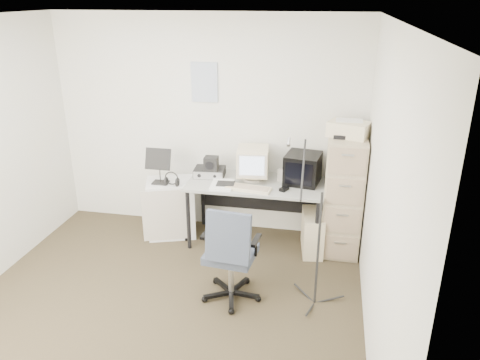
% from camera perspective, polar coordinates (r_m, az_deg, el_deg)
% --- Properties ---
extents(floor, '(3.60, 3.60, 0.01)m').
position_cam_1_polar(floor, '(4.45, -9.73, -15.56)').
color(floor, '#393021').
rests_on(floor, ground).
extents(ceiling, '(3.60, 3.60, 0.01)m').
position_cam_1_polar(ceiling, '(3.56, -12.41, 18.58)').
color(ceiling, white).
rests_on(ceiling, ground).
extents(wall_back, '(3.60, 0.02, 2.50)m').
position_cam_1_polar(wall_back, '(5.45, -3.97, 6.62)').
color(wall_back, silver).
rests_on(wall_back, ground).
extents(wall_front, '(3.60, 0.02, 2.50)m').
position_cam_1_polar(wall_front, '(2.47, -26.91, -16.04)').
color(wall_front, silver).
rests_on(wall_front, ground).
extents(wall_right, '(0.02, 3.60, 2.50)m').
position_cam_1_polar(wall_right, '(3.59, 16.88, -2.51)').
color(wall_right, silver).
rests_on(wall_right, ground).
extents(wall_calendar, '(0.30, 0.02, 0.44)m').
position_cam_1_polar(wall_calendar, '(5.33, -4.35, 11.79)').
color(wall_calendar, white).
rests_on(wall_calendar, wall_back).
extents(filing_cabinet, '(0.40, 0.60, 1.30)m').
position_cam_1_polar(filing_cabinet, '(5.17, 12.45, -1.77)').
color(filing_cabinet, '#CBB88D').
rests_on(filing_cabinet, floor).
extents(printer, '(0.47, 0.39, 0.15)m').
position_cam_1_polar(printer, '(4.94, 13.13, 6.05)').
color(printer, beige).
rests_on(printer, filing_cabinet).
extents(desk, '(1.50, 0.70, 0.73)m').
position_cam_1_polar(desk, '(5.31, 1.90, -3.96)').
color(desk, '#A0A294').
rests_on(desk, floor).
extents(crt_monitor, '(0.37, 0.39, 0.37)m').
position_cam_1_polar(crt_monitor, '(5.18, 1.57, 1.97)').
color(crt_monitor, beige).
rests_on(crt_monitor, desk).
extents(crt_tv, '(0.41, 0.43, 0.33)m').
position_cam_1_polar(crt_tv, '(5.15, 7.66, 1.42)').
color(crt_tv, black).
rests_on(crt_tv, desk).
extents(desk_speaker, '(0.08, 0.08, 0.13)m').
position_cam_1_polar(desk_speaker, '(5.20, 5.05, 0.60)').
color(desk_speaker, '#BEB4A6').
rests_on(desk_speaker, desk).
extents(keyboard, '(0.50, 0.23, 0.03)m').
position_cam_1_polar(keyboard, '(4.97, 1.03, -1.04)').
color(keyboard, beige).
rests_on(keyboard, desk).
extents(mouse, '(0.10, 0.13, 0.03)m').
position_cam_1_polar(mouse, '(4.97, 5.40, -1.09)').
color(mouse, black).
rests_on(mouse, desk).
extents(radio_receiver, '(0.36, 0.27, 0.10)m').
position_cam_1_polar(radio_receiver, '(5.34, -3.71, 0.98)').
color(radio_receiver, black).
rests_on(radio_receiver, desk).
extents(radio_speaker, '(0.16, 0.15, 0.15)m').
position_cam_1_polar(radio_speaker, '(5.24, -3.53, 2.04)').
color(radio_speaker, black).
rests_on(radio_speaker, radio_receiver).
extents(papers, '(0.26, 0.34, 0.02)m').
position_cam_1_polar(papers, '(5.07, -2.21, -0.58)').
color(papers, white).
rests_on(papers, desk).
extents(pc_tower, '(0.27, 0.51, 0.45)m').
position_cam_1_polar(pc_tower, '(5.24, 8.82, -6.33)').
color(pc_tower, beige).
rests_on(pc_tower, floor).
extents(office_chair, '(0.61, 0.61, 0.97)m').
position_cam_1_polar(office_chair, '(4.30, -1.11, -8.76)').
color(office_chair, '#4B5367').
rests_on(office_chair, floor).
extents(side_cart, '(0.65, 0.58, 0.67)m').
position_cam_1_polar(side_cart, '(5.56, -8.36, -3.34)').
color(side_cart, silver).
rests_on(side_cart, floor).
extents(music_stand, '(0.33, 0.24, 0.43)m').
position_cam_1_polar(music_stand, '(5.31, -9.80, 1.75)').
color(music_stand, black).
rests_on(music_stand, side_cart).
extents(headphones, '(0.23, 0.23, 0.03)m').
position_cam_1_polar(headphones, '(5.28, -8.33, -0.11)').
color(headphones, black).
rests_on(headphones, side_cart).
extents(mic_stand, '(0.02, 0.02, 1.45)m').
position_cam_1_polar(mic_stand, '(4.16, 9.65, -6.37)').
color(mic_stand, black).
rests_on(mic_stand, floor).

